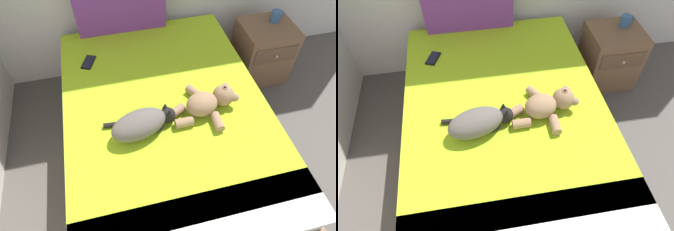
{
  "view_description": "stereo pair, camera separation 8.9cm",
  "coord_description": "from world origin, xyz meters",
  "views": [
    {
      "loc": [
        0.92,
        2.26,
        1.95
      ],
      "look_at": [
        1.2,
        3.38,
        0.54
      ],
      "focal_mm": 31.65,
      "sensor_mm": 36.0,
      "label": 1
    },
    {
      "loc": [
        1.0,
        2.24,
        1.95
      ],
      "look_at": [
        1.2,
        3.38,
        0.54
      ],
      "focal_mm": 31.65,
      "sensor_mm": 36.0,
      "label": 2
    }
  ],
  "objects": [
    {
      "name": "cat",
      "position": [
        1.02,
        3.33,
        0.58
      ],
      "size": [
        0.44,
        0.27,
        0.15
      ],
      "color": "#59514C",
      "rests_on": "bed"
    },
    {
      "name": "teddy_bear",
      "position": [
        1.46,
        3.4,
        0.57
      ],
      "size": [
        0.47,
        0.4,
        0.15
      ],
      "color": "#937051",
      "rests_on": "bed"
    },
    {
      "name": "patterned_cushion",
      "position": [
        1.06,
        4.39,
        0.73
      ],
      "size": [
        0.7,
        0.1,
        0.46
      ],
      "color": "#72338C",
      "rests_on": "bed"
    },
    {
      "name": "bed",
      "position": [
        1.21,
        3.51,
        0.25
      ],
      "size": [
        1.36,
        1.91,
        0.51
      ],
      "color": "brown",
      "rests_on": "ground_plane"
    },
    {
      "name": "nightstand",
      "position": [
        2.25,
        4.12,
        0.26
      ],
      "size": [
        0.44,
        0.43,
        0.52
      ],
      "color": "brown",
      "rests_on": "ground_plane"
    },
    {
      "name": "cell_phone",
      "position": [
        0.75,
        4.03,
        0.51
      ],
      "size": [
        0.12,
        0.16,
        0.01
      ],
      "color": "black",
      "rests_on": "bed"
    },
    {
      "name": "mug",
      "position": [
        2.32,
        4.18,
        0.57
      ],
      "size": [
        0.12,
        0.08,
        0.09
      ],
      "color": "#33598C",
      "rests_on": "nightstand"
    }
  ]
}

